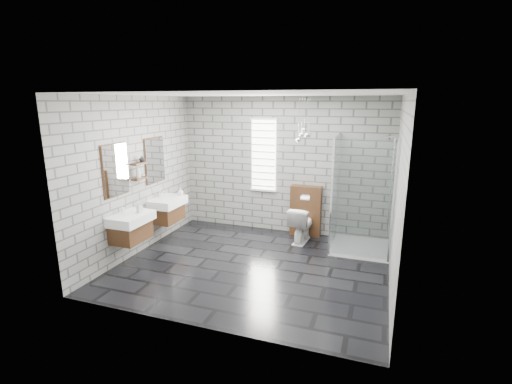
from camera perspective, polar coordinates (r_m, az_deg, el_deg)
The scene contains 20 objects.
floor at distance 6.15m, azimuth -0.53°, elevation -11.31°, with size 4.20×3.60×0.02m, color black.
ceiling at distance 5.58m, azimuth -0.59°, elevation 14.91°, with size 4.20×3.60×0.02m, color white.
wall_back at distance 7.41m, azimuth 4.19°, elevation 4.02°, with size 4.20×0.02×2.70m, color gray.
wall_front at distance 4.11m, azimuth -9.13°, elevation -4.08°, with size 4.20×0.02×2.70m, color gray.
wall_left at distance 6.71m, azimuth -17.78°, elevation 2.38°, with size 0.02×3.60×2.70m, color gray.
wall_right at distance 5.40m, azimuth 21.03°, elevation -0.54°, with size 0.02×3.60×2.70m, color gray.
vanity_left at distance 6.30m, azimuth -18.94°, elevation -4.00°, with size 0.47×0.70×1.57m.
vanity_right at distance 7.13m, azimuth -13.72°, elevation -1.61°, with size 0.47×0.70×1.57m.
shelf_lower at distance 6.63m, azimuth -17.47°, elevation 2.00°, with size 0.14×0.30×0.03m, color #4B2C17.
shelf_upper at distance 6.59m, azimuth -17.63°, elevation 4.22°, with size 0.14×0.30×0.03m, color #4B2C17.
window at distance 7.46m, azimuth 1.18°, elevation 5.68°, with size 0.56×0.05×1.48m.
cistern_panel at distance 7.39m, azimuth 7.66°, elevation -2.87°, with size 0.60×0.20×1.00m, color #4B2C17.
flush_plate at distance 7.21m, azimuth 7.56°, elevation -0.81°, with size 0.18×0.01×0.12m, color silver.
shower_enclosure at distance 6.77m, azimuth 15.04°, elevation -4.75°, with size 1.00×1.00×2.03m.
pendant_cluster at distance 6.78m, azimuth 7.39°, elevation 8.82°, with size 0.26×0.18×0.82m.
toilet at distance 7.08m, azimuth 6.99°, elevation -4.94°, with size 0.38×0.67×0.68m, color white.
soap_bottle_a at distance 6.26m, azimuth -17.49°, elevation -2.28°, with size 0.08×0.08×0.17m, color #B2B2B2.
soap_bottle_b at distance 7.23m, azimuth -11.55°, elevation 0.07°, with size 0.11×0.11×0.14m, color #B2B2B2.
soap_bottle_c at distance 6.57m, azimuth -17.70°, elevation 2.98°, with size 0.08×0.08×0.22m, color #B2B2B2.
vase at distance 6.64m, azimuth -17.14°, elevation 4.91°, with size 0.10×0.10×0.10m, color #B2B2B2.
Camera 1 is at (1.89, -5.25, 2.60)m, focal length 26.00 mm.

